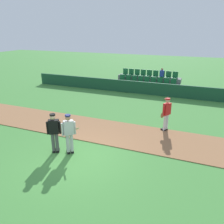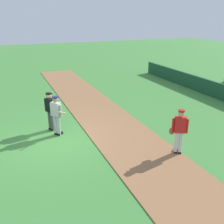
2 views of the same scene
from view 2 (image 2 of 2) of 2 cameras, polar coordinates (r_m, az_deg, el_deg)
name	(u,v)px [view 2 (image 2 of 2)]	position (r m, az deg, el deg)	size (l,w,h in m)	color
ground_plane	(55,141)	(10.76, -12.83, -6.39)	(80.00, 80.00, 0.00)	#42843A
infield_dirt_path	(117,129)	(11.48, 1.03, -3.93)	(28.00, 2.78, 0.03)	#936642
batter_grey_jersey	(57,114)	(10.85, -12.52, -0.51)	(0.71, 0.69, 1.76)	#B2B2B2
umpire_home_plate	(50,109)	(11.40, -13.90, 0.60)	(0.54, 0.45, 1.76)	#4C4C4C
runner_red_jersey	(179,130)	(9.46, 15.04, -4.07)	(0.47, 0.59, 1.76)	silver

